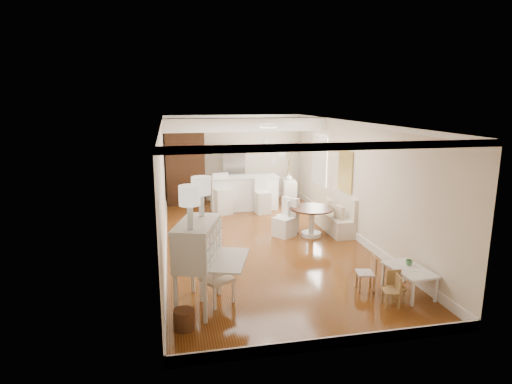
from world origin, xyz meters
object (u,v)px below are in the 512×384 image
object	(u,v)px
dining_table	(312,222)
bar_stool_left	(223,194)
slip_chair_far	(287,215)
wicker_basket	(184,319)
breakfast_counter	(244,193)
secretary_bureau	(198,265)
fridge	(244,174)
slip_chair_near	(285,218)
pantry_cabinet	(185,168)
sideboard	(289,192)
kids_table	(409,281)
kids_chair_a	(391,290)
kids_chair_c	(396,287)
bar_stool_right	(263,196)
kids_chair_b	(366,272)
gustavian_armchair	(217,278)

from	to	relation	value
dining_table	bar_stool_left	size ratio (longest dim) A/B	0.89
slip_chair_far	bar_stool_left	bearing A→B (deg)	-85.35
wicker_basket	breakfast_counter	world-z (taller)	breakfast_counter
secretary_bureau	fridge	xyz separation A→B (m)	(2.00, 7.05, 0.18)
secretary_bureau	wicker_basket	size ratio (longest dim) A/B	4.72
slip_chair_near	pantry_cabinet	world-z (taller)	pantry_cabinet
breakfast_counter	sideboard	world-z (taller)	breakfast_counter
kids_table	sideboard	bearing A→B (deg)	92.59
secretary_bureau	bar_stool_left	world-z (taller)	secretary_bureau
kids_chair_a	slip_chair_near	bearing A→B (deg)	-156.81
kids_chair_c	slip_chair_far	xyz separation A→B (m)	(-0.75, 4.02, 0.18)
secretary_bureau	wicker_basket	world-z (taller)	secretary_bureau
secretary_bureau	slip_chair_far	bearing A→B (deg)	72.70
wicker_basket	bar_stool_right	bearing A→B (deg)	67.54
wicker_basket	slip_chair_near	size ratio (longest dim) A/B	0.32
kids_chair_c	slip_chair_near	xyz separation A→B (m)	(-0.90, 3.74, 0.21)
wicker_basket	slip_chair_far	size ratio (longest dim) A/B	0.34
breakfast_counter	bar_stool_left	xyz separation A→B (m)	(-0.70, -0.37, 0.08)
slip_chair_near	slip_chair_far	distance (m)	0.32
dining_table	slip_chair_far	bearing A→B (deg)	140.01
kids_chair_b	slip_chair_far	distance (m)	3.52
kids_chair_c	sideboard	xyz separation A→B (m)	(0.08, 6.81, 0.14)
slip_chair_far	breakfast_counter	bearing A→B (deg)	-103.17
secretary_bureau	sideboard	size ratio (longest dim) A/B	1.70
kids_chair_a	breakfast_counter	bearing A→B (deg)	-156.92
gustavian_armchair	slip_chair_near	world-z (taller)	slip_chair_near
slip_chair_near	fridge	size ratio (longest dim) A/B	0.52
kids_chair_c	slip_chair_far	bearing A→B (deg)	103.93
bar_stool_right	fridge	world-z (taller)	fridge
gustavian_armchair	kids_chair_a	world-z (taller)	gustavian_armchair
bar_stool_left	sideboard	size ratio (longest dim) A/B	1.41
kids_chair_c	slip_chair_near	bearing A→B (deg)	106.93
bar_stool_left	sideboard	distance (m)	2.31
wicker_basket	kids_chair_c	distance (m)	3.50
kids_table	fridge	world-z (taller)	fridge
secretary_bureau	wicker_basket	bearing A→B (deg)	-93.92
secretary_bureau	kids_chair_a	bearing A→B (deg)	6.62
sideboard	slip_chair_far	bearing A→B (deg)	-99.54
kids_table	slip_chair_far	distance (m)	3.95
secretary_bureau	dining_table	xyz separation A→B (m)	(2.97, 3.11, -0.36)
kids_chair_a	slip_chair_far	xyz separation A→B (m)	(-0.60, 4.13, 0.18)
slip_chair_far	bar_stool_right	size ratio (longest dim) A/B	0.87
gustavian_armchair	breakfast_counter	world-z (taller)	breakfast_counter
kids_chair_b	sideboard	distance (m)	6.29
kids_table	dining_table	xyz separation A→B (m)	(-0.63, 3.36, 0.13)
breakfast_counter	pantry_cabinet	size ratio (longest dim) A/B	0.89
kids_chair_a	fridge	bearing A→B (deg)	-159.85
secretary_bureau	dining_table	size ratio (longest dim) A/B	1.36
gustavian_armchair	pantry_cabinet	distance (m)	7.03
dining_table	sideboard	size ratio (longest dim) A/B	1.25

